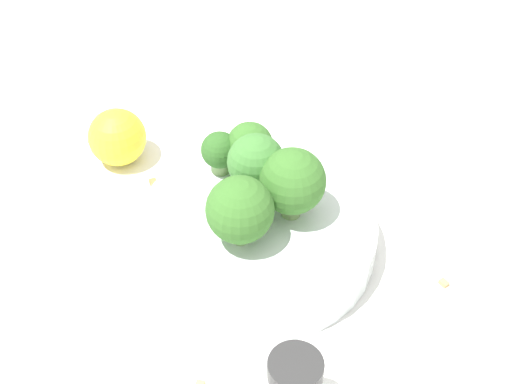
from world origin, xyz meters
TOP-DOWN VIEW (x-y plane):
  - ground_plane at (0.00, 0.00)m, footprint 3.00×3.00m
  - bowl at (0.00, 0.00)m, footprint 0.21×0.21m
  - broccoli_floret_0 at (-0.04, 0.06)m, footprint 0.04×0.04m
  - broccoli_floret_1 at (-0.00, -0.03)m, footprint 0.06×0.06m
  - broccoli_floret_2 at (-0.01, 0.03)m, footprint 0.05×0.05m
  - broccoli_floret_3 at (-0.06, 0.04)m, footprint 0.03×0.03m
  - broccoli_floret_4 at (0.02, 0.02)m, footprint 0.06×0.06m
  - lemon_wedge at (-0.18, 0.04)m, footprint 0.06×0.06m
  - almond_crumb_0 at (0.03, -0.14)m, footprint 0.01×0.01m
  - almond_crumb_1 at (0.16, 0.04)m, footprint 0.01×0.01m
  - almond_crumb_2 at (-0.13, 0.02)m, footprint 0.01×0.01m

SIDE VIEW (x-z plane):
  - ground_plane at x=0.00m, z-range 0.00..0.00m
  - almond_crumb_0 at x=0.03m, z-range 0.00..0.01m
  - almond_crumb_1 at x=0.16m, z-range 0.00..0.01m
  - almond_crumb_2 at x=-0.13m, z-range 0.00..0.01m
  - bowl at x=0.00m, z-range 0.00..0.03m
  - lemon_wedge at x=-0.18m, z-range 0.00..0.06m
  - broccoli_floret_3 at x=-0.06m, z-range 0.04..0.08m
  - broccoli_floret_0 at x=-0.04m, z-range 0.04..0.09m
  - broccoli_floret_1 at x=0.00m, z-range 0.04..0.10m
  - broccoli_floret_4 at x=0.02m, z-range 0.04..0.10m
  - broccoli_floret_2 at x=-0.01m, z-range 0.04..0.10m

